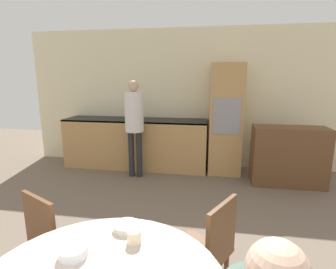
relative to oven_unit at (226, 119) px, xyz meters
name	(u,v)px	position (x,y,z in m)	size (l,w,h in m)	color
wall_back	(189,99)	(-0.68, 0.34, 0.33)	(6.37, 0.05, 2.60)	beige
kitchen_counter	(136,143)	(-1.67, -0.01, -0.49)	(2.69, 0.60, 0.94)	tan
oven_unit	(226,119)	(0.00, 0.00, 0.00)	(0.56, 0.59, 1.94)	tan
sideboard	(288,156)	(0.98, -0.44, -0.50)	(1.12, 0.45, 0.95)	brown
chair_far_left	(29,253)	(-1.48, -3.29, -0.47)	(0.54, 0.54, 0.89)	brown
chair_far_right	(208,250)	(-0.24, -3.05, -0.47)	(0.54, 0.54, 0.89)	brown
person_standing	(134,118)	(-1.53, -0.50, 0.06)	(0.31, 0.31, 1.66)	#262628
cup	(134,237)	(-0.67, -3.41, -0.17)	(0.08, 0.08, 0.08)	beige
bowl_near	(126,227)	(-0.76, -3.29, -0.19)	(0.16, 0.16, 0.04)	silver
bowl_centre	(73,252)	(-0.96, -3.58, -0.18)	(0.15, 0.15, 0.05)	silver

